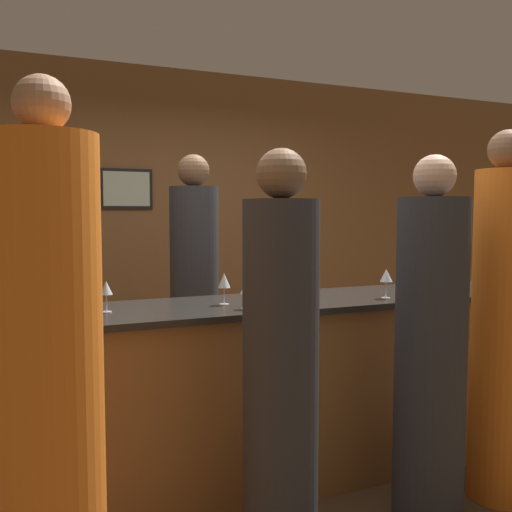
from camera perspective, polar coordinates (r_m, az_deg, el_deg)
The scene contains 16 objects.
ground_plane at distance 3.57m, azimuth 2.12°, elevation -21.32°, with size 14.00×14.00×0.00m, color #4C3823.
back_wall at distance 5.12m, azimuth -7.86°, elevation 2.65°, with size 8.00×0.08×2.80m.
bar_counter at distance 3.37m, azimuth 2.15°, elevation -13.25°, with size 3.48×0.70×1.05m.
bartender at distance 3.97m, azimuth -6.16°, elevation -4.88°, with size 0.33×0.33×1.94m.
guest_0 at distance 3.00m, azimuth 17.05°, elevation -9.28°, with size 0.35×0.35×1.83m.
guest_1 at distance 2.18m, azimuth -19.96°, elevation -12.08°, with size 0.37×0.37×2.01m.
guest_3 at distance 3.34m, azimuth 23.42°, elevation -6.62°, with size 0.32×0.32×1.98m.
guest_4 at distance 2.56m, azimuth 2.48°, elevation -11.37°, with size 0.34×0.34×1.82m.
wine_bottle_0 at distance 4.08m, azimuth 15.69°, elevation -1.18°, with size 0.07×0.07×0.29m.
ice_bucket at distance 3.34m, azimuth 2.83°, elevation -2.72°, with size 0.17×0.17×0.17m.
wine_glass_0 at distance 2.94m, azimuth -14.75°, elevation -3.22°, with size 0.06×0.06×0.16m.
wine_glass_1 at distance 3.07m, azimuth 0.56°, elevation -2.99°, with size 0.07×0.07×0.14m.
wine_glass_2 at distance 2.95m, azimuth 2.81°, elevation -3.28°, with size 0.07×0.07×0.14m.
wine_glass_3 at distance 3.40m, azimuth 12.89°, elevation -1.98°, with size 0.07×0.07×0.17m.
wine_glass_4 at distance 3.09m, azimuth -3.20°, elevation -2.55°, with size 0.07×0.07×0.17m.
wine_glass_5 at distance 2.95m, azimuth -0.97°, elevation -3.35°, with size 0.06×0.06×0.14m.
Camera 1 is at (-1.41, -2.89, 1.54)m, focal length 40.00 mm.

